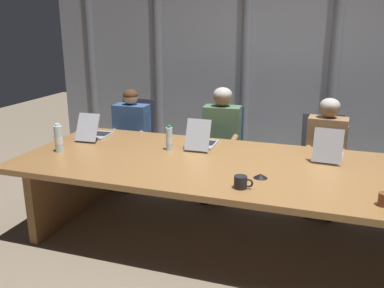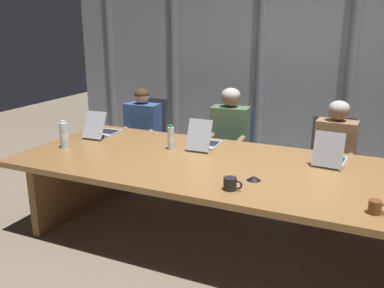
{
  "view_description": "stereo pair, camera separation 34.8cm",
  "coord_description": "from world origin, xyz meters",
  "px_view_note": "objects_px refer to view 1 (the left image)",
  "views": [
    {
      "loc": [
        0.58,
        -3.26,
        1.88
      ],
      "look_at": [
        -0.57,
        0.13,
        0.83
      ],
      "focal_mm": 38.97,
      "sensor_mm": 36.0,
      "label": 1
    },
    {
      "loc": [
        0.9,
        -3.13,
        1.88
      ],
      "look_at": [
        -0.57,
        0.13,
        0.83
      ],
      "focal_mm": 38.97,
      "sensor_mm": 36.0,
      "label": 2
    }
  ],
  "objects_px": {
    "conference_mic_left_side": "(261,176)",
    "water_bottle_secondary": "(59,139)",
    "person_left_end": "(129,131)",
    "water_bottle_primary": "(169,139)",
    "office_chair_left_end": "(134,150)",
    "office_chair_center": "(322,171)",
    "person_left_mid": "(220,135)",
    "office_chair_left_mid": "(223,160)",
    "laptop_center": "(328,153)",
    "coffee_mug_far": "(241,182)",
    "person_center": "(325,147)",
    "laptop_left_end": "(95,133)",
    "laptop_left_mid": "(202,141)"
  },
  "relations": [
    {
      "from": "person_left_mid",
      "to": "office_chair_left_mid",
      "type": "bearing_deg",
      "value": 179.1
    },
    {
      "from": "person_left_end",
      "to": "office_chair_left_end",
      "type": "bearing_deg",
      "value": -172.49
    },
    {
      "from": "office_chair_left_end",
      "to": "office_chair_center",
      "type": "xyz_separation_m",
      "value": [
        2.23,
        -0.0,
        -0.01
      ]
    },
    {
      "from": "person_left_mid",
      "to": "water_bottle_primary",
      "type": "distance_m",
      "value": 0.87
    },
    {
      "from": "office_chair_left_end",
      "to": "office_chair_left_mid",
      "type": "relative_size",
      "value": 1.03
    },
    {
      "from": "water_bottle_primary",
      "to": "person_center",
      "type": "bearing_deg",
      "value": 30.09
    },
    {
      "from": "office_chair_left_mid",
      "to": "conference_mic_left_side",
      "type": "height_order",
      "value": "office_chair_left_mid"
    },
    {
      "from": "laptop_left_end",
      "to": "office_chair_left_mid",
      "type": "relative_size",
      "value": 0.48
    },
    {
      "from": "laptop_left_mid",
      "to": "laptop_center",
      "type": "bearing_deg",
      "value": -91.34
    },
    {
      "from": "office_chair_left_mid",
      "to": "coffee_mug_far",
      "type": "bearing_deg",
      "value": 9.97
    },
    {
      "from": "water_bottle_primary",
      "to": "conference_mic_left_side",
      "type": "bearing_deg",
      "value": -26.06
    },
    {
      "from": "laptop_left_mid",
      "to": "water_bottle_secondary",
      "type": "xyz_separation_m",
      "value": [
        -1.2,
        -0.57,
        0.06
      ]
    },
    {
      "from": "laptop_left_mid",
      "to": "laptop_left_end",
      "type": "bearing_deg",
      "value": 90.86
    },
    {
      "from": "water_bottle_secondary",
      "to": "person_left_mid",
      "type": "bearing_deg",
      "value": 44.03
    },
    {
      "from": "person_left_mid",
      "to": "laptop_left_end",
      "type": "bearing_deg",
      "value": -65.07
    },
    {
      "from": "office_chair_center",
      "to": "coffee_mug_far",
      "type": "height_order",
      "value": "office_chair_center"
    },
    {
      "from": "water_bottle_primary",
      "to": "water_bottle_secondary",
      "type": "bearing_deg",
      "value": -158.41
    },
    {
      "from": "laptop_left_mid",
      "to": "water_bottle_secondary",
      "type": "distance_m",
      "value": 1.33
    },
    {
      "from": "laptop_left_mid",
      "to": "person_center",
      "type": "relative_size",
      "value": 0.38
    },
    {
      "from": "laptop_left_mid",
      "to": "person_center",
      "type": "height_order",
      "value": "person_center"
    },
    {
      "from": "conference_mic_left_side",
      "to": "water_bottle_secondary",
      "type": "bearing_deg",
      "value": 177.45
    },
    {
      "from": "laptop_left_mid",
      "to": "coffee_mug_far",
      "type": "bearing_deg",
      "value": -148.41
    },
    {
      "from": "person_left_end",
      "to": "conference_mic_left_side",
      "type": "height_order",
      "value": "person_left_end"
    },
    {
      "from": "laptop_left_end",
      "to": "person_left_end",
      "type": "distance_m",
      "value": 0.66
    },
    {
      "from": "office_chair_center",
      "to": "water_bottle_primary",
      "type": "height_order",
      "value": "water_bottle_primary"
    },
    {
      "from": "laptop_left_mid",
      "to": "office_chair_left_mid",
      "type": "height_order",
      "value": "laptop_left_mid"
    },
    {
      "from": "laptop_center",
      "to": "coffee_mug_far",
      "type": "distance_m",
      "value": 1.06
    },
    {
      "from": "laptop_left_end",
      "to": "laptop_left_mid",
      "type": "distance_m",
      "value": 1.15
    },
    {
      "from": "office_chair_center",
      "to": "water_bottle_secondary",
      "type": "height_order",
      "value": "water_bottle_secondary"
    },
    {
      "from": "person_left_mid",
      "to": "coffee_mug_far",
      "type": "xyz_separation_m",
      "value": [
        0.55,
        -1.51,
        0.08
      ]
    },
    {
      "from": "person_center",
      "to": "conference_mic_left_side",
      "type": "height_order",
      "value": "person_center"
    },
    {
      "from": "office_chair_left_end",
      "to": "water_bottle_secondary",
      "type": "relative_size",
      "value": 3.65
    },
    {
      "from": "person_left_end",
      "to": "water_bottle_secondary",
      "type": "xyz_separation_m",
      "value": [
        -0.11,
        -1.17,
        0.21
      ]
    },
    {
      "from": "person_center",
      "to": "laptop_center",
      "type": "bearing_deg",
      "value": 5.4
    },
    {
      "from": "laptop_center",
      "to": "office_chair_left_mid",
      "type": "bearing_deg",
      "value": 59.53
    },
    {
      "from": "office_chair_left_mid",
      "to": "person_left_mid",
      "type": "distance_m",
      "value": 0.37
    },
    {
      "from": "office_chair_left_mid",
      "to": "water_bottle_secondary",
      "type": "bearing_deg",
      "value": -51.02
    },
    {
      "from": "laptop_left_mid",
      "to": "coffee_mug_far",
      "type": "height_order",
      "value": "laptop_left_mid"
    },
    {
      "from": "office_chair_left_end",
      "to": "office_chair_left_mid",
      "type": "height_order",
      "value": "office_chair_left_end"
    },
    {
      "from": "conference_mic_left_side",
      "to": "person_left_mid",
      "type": "bearing_deg",
      "value": 117.31
    },
    {
      "from": "person_left_end",
      "to": "water_bottle_primary",
      "type": "distance_m",
      "value": 1.17
    },
    {
      "from": "laptop_center",
      "to": "person_left_mid",
      "type": "distance_m",
      "value": 1.29
    },
    {
      "from": "laptop_center",
      "to": "water_bottle_secondary",
      "type": "height_order",
      "value": "laptop_center"
    },
    {
      "from": "office_chair_center",
      "to": "person_left_mid",
      "type": "relative_size",
      "value": 0.77
    },
    {
      "from": "laptop_left_end",
      "to": "water_bottle_secondary",
      "type": "height_order",
      "value": "laptop_left_end"
    },
    {
      "from": "person_center",
      "to": "person_left_mid",
      "type": "bearing_deg",
      "value": -87.53
    },
    {
      "from": "office_chair_center",
      "to": "conference_mic_left_side",
      "type": "distance_m",
      "value": 1.53
    },
    {
      "from": "laptop_left_mid",
      "to": "office_chair_left_mid",
      "type": "bearing_deg",
      "value": -1.73
    },
    {
      "from": "office_chair_left_end",
      "to": "office_chair_left_mid",
      "type": "xyz_separation_m",
      "value": [
        1.13,
        -0.0,
        -0.01
      ]
    },
    {
      "from": "water_bottle_primary",
      "to": "office_chair_left_mid",
      "type": "bearing_deg",
      "value": 74.22
    }
  ]
}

